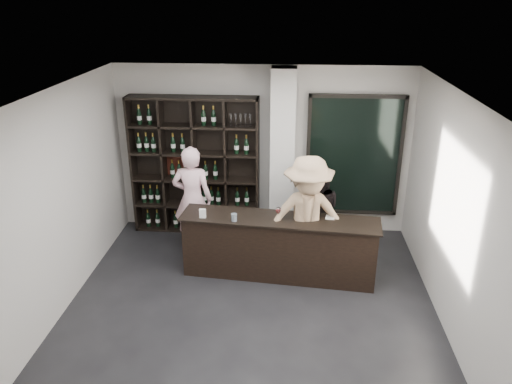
# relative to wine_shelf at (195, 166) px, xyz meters

# --- Properties ---
(floor) EXTENTS (5.00, 5.50, 0.01)m
(floor) POSITION_rel_wine_shelf_xyz_m (1.15, -2.57, -1.20)
(floor) COLOR black
(floor) RESTS_ON ground
(wine_shelf) EXTENTS (2.20, 0.35, 2.40)m
(wine_shelf) POSITION_rel_wine_shelf_xyz_m (0.00, 0.00, 0.00)
(wine_shelf) COLOR black
(wine_shelf) RESTS_ON floor
(structural_column) EXTENTS (0.40, 0.40, 2.90)m
(structural_column) POSITION_rel_wine_shelf_xyz_m (1.50, -0.10, 0.25)
(structural_column) COLOR silver
(structural_column) RESTS_ON floor
(glass_panel) EXTENTS (1.60, 0.08, 2.10)m
(glass_panel) POSITION_rel_wine_shelf_xyz_m (2.70, 0.12, 0.20)
(glass_panel) COLOR black
(glass_panel) RESTS_ON floor
(tasting_counter) EXTENTS (2.89, 0.61, 0.95)m
(tasting_counter) POSITION_rel_wine_shelf_xyz_m (1.50, -1.47, -0.72)
(tasting_counter) COLOR black
(tasting_counter) RESTS_ON floor
(taster_pink) EXTENTS (0.66, 0.45, 1.77)m
(taster_pink) POSITION_rel_wine_shelf_xyz_m (0.08, -0.72, -0.31)
(taster_pink) COLOR #FFC9D3
(taster_pink) RESTS_ON floor
(taster_black) EXTENTS (0.73, 0.57, 1.49)m
(taster_black) POSITION_rel_wine_shelf_xyz_m (2.10, -0.72, -0.46)
(taster_black) COLOR black
(taster_black) RESTS_ON floor
(customer) EXTENTS (1.33, 0.89, 1.91)m
(customer) POSITION_rel_wine_shelf_xyz_m (1.90, -1.52, -0.24)
(customer) COLOR tan
(customer) RESTS_ON floor
(wine_glass) EXTENTS (0.10, 0.10, 0.20)m
(wine_glass) POSITION_rel_wine_shelf_xyz_m (1.49, -1.48, -0.15)
(wine_glass) COLOR white
(wine_glass) RESTS_ON tasting_counter
(spit_cup) EXTENTS (0.10, 0.10, 0.11)m
(spit_cup) POSITION_rel_wine_shelf_xyz_m (0.86, -1.60, -0.20)
(spit_cup) COLOR silver
(spit_cup) RESTS_ON tasting_counter
(napkin_stack) EXTENTS (0.14, 0.14, 0.02)m
(napkin_stack) POSITION_rel_wine_shelf_xyz_m (2.23, -1.40, -0.24)
(napkin_stack) COLOR white
(napkin_stack) RESTS_ON tasting_counter
(card_stand) EXTENTS (0.09, 0.05, 0.14)m
(card_stand) POSITION_rel_wine_shelf_xyz_m (0.39, -1.52, -0.18)
(card_stand) COLOR white
(card_stand) RESTS_ON tasting_counter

